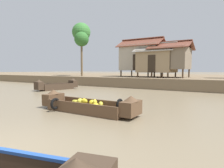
{
  "coord_description": "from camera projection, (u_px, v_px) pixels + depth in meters",
  "views": [
    {
      "loc": [
        4.5,
        -1.5,
        1.85
      ],
      "look_at": [
        -0.79,
        7.02,
        1.11
      ],
      "focal_mm": 31.2,
      "sensor_mm": 36.0,
      "label": 1
    }
  ],
  "objects": [
    {
      "name": "banana_boat",
      "position": [
        87.0,
        105.0,
        8.51
      ],
      "size": [
        4.82,
        1.86,
        0.87
      ],
      "color": "brown",
      "rests_on": "ground"
    },
    {
      "name": "cargo_boat_upstream",
      "position": [
        57.0,
        86.0,
        18.04
      ],
      "size": [
        1.61,
        4.17,
        1.0
      ],
      "color": "#3D2D21",
      "rests_on": "ground"
    },
    {
      "name": "palm_tree_far",
      "position": [
        81.0,
        33.0,
        27.07
      ],
      "size": [
        2.55,
        2.55,
        7.33
      ],
      "color": "brown",
      "rests_on": "riverbank_strip"
    },
    {
      "name": "stilt_house_mid_left",
      "position": [
        157.0,
        61.0,
        21.32
      ],
      "size": [
        4.35,
        3.93,
        3.73
      ],
      "color": "#4C3826",
      "rests_on": "riverbank_strip"
    },
    {
      "name": "riverbank_strip",
      "position": [
        192.0,
        80.0,
        25.54
      ],
      "size": [
        160.0,
        20.0,
        1.03
      ],
      "primitive_type": "cube",
      "color": "#756047",
      "rests_on": "ground"
    },
    {
      "name": "ground_plane",
      "position": [
        148.0,
        99.0,
        12.25
      ],
      "size": [
        300.0,
        300.0,
        0.0
      ],
      "primitive_type": "plane",
      "color": "#7A6B51"
    },
    {
      "name": "stilt_house_left",
      "position": [
        142.0,
        57.0,
        22.96
      ],
      "size": [
        5.19,
        3.75,
        4.51
      ],
      "color": "#4C3826",
      "rests_on": "riverbank_strip"
    },
    {
      "name": "palm_tree_mid",
      "position": [
        82.0,
        40.0,
        24.94
      ],
      "size": [
        1.86,
        1.86,
        5.67
      ],
      "color": "brown",
      "rests_on": "riverbank_strip"
    },
    {
      "name": "stilt_house_mid_right",
      "position": [
        171.0,
        58.0,
        20.65
      ],
      "size": [
        4.22,
        4.03,
        3.84
      ],
      "color": "#4C3826",
      "rests_on": "riverbank_strip"
    }
  ]
}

